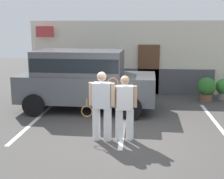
% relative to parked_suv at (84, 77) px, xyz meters
% --- Properties ---
extents(ground_plane, '(40.00, 40.00, 0.00)m').
position_rel_parked_suv_xyz_m(ground_plane, '(1.46, -2.73, -1.15)').
color(ground_plane, '#423F3D').
extents(parking_stripe_0, '(0.12, 4.40, 0.01)m').
position_rel_parked_suv_xyz_m(parking_stripe_0, '(-1.28, -1.23, -1.14)').
color(parking_stripe_0, silver).
rests_on(parking_stripe_0, ground_plane).
extents(parking_stripe_1, '(0.12, 4.40, 0.01)m').
position_rel_parked_suv_xyz_m(parking_stripe_1, '(1.46, -1.23, -1.14)').
color(parking_stripe_1, silver).
rests_on(parking_stripe_1, ground_plane).
extents(parking_stripe_2, '(0.12, 4.40, 0.01)m').
position_rel_parked_suv_xyz_m(parking_stripe_2, '(4.19, -1.23, -1.14)').
color(parking_stripe_2, silver).
rests_on(parking_stripe_2, ground_plane).
extents(house_frontage, '(8.51, 0.40, 3.09)m').
position_rel_parked_suv_xyz_m(house_frontage, '(1.47, 2.94, 0.30)').
color(house_frontage, beige).
rests_on(house_frontage, ground_plane).
extents(parked_suv, '(4.66, 2.29, 2.05)m').
position_rel_parked_suv_xyz_m(parked_suv, '(0.00, 0.00, 0.00)').
color(parked_suv, '#4C4F54').
rests_on(parked_suv, ground_plane).
extents(tennis_player_man, '(0.90, 0.29, 1.75)m').
position_rel_parked_suv_xyz_m(tennis_player_man, '(0.96, -2.80, -0.24)').
color(tennis_player_man, white).
rests_on(tennis_player_man, ground_plane).
extents(tennis_player_woman, '(0.75, 0.28, 1.65)m').
position_rel_parked_suv_xyz_m(tennis_player_woman, '(1.52, -2.71, -0.28)').
color(tennis_player_woman, white).
rests_on(tennis_player_woman, ground_plane).
extents(potted_plant_by_porch, '(0.70, 0.70, 0.93)m').
position_rel_parked_suv_xyz_m(potted_plant_by_porch, '(4.48, 1.64, -0.63)').
color(potted_plant_by_porch, brown).
rests_on(potted_plant_by_porch, ground_plane).
extents(potted_plant_secondary, '(0.63, 0.63, 0.83)m').
position_rel_parked_suv_xyz_m(potted_plant_secondary, '(5.24, 2.01, -0.68)').
color(potted_plant_secondary, gray).
rests_on(potted_plant_secondary, ground_plane).
extents(flag_pole, '(0.80, 0.12, 2.91)m').
position_rel_parked_suv_xyz_m(flag_pole, '(-2.29, 2.50, 0.88)').
color(flag_pole, silver).
rests_on(flag_pole, ground_plane).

